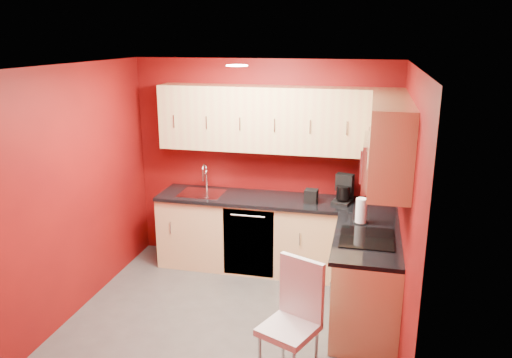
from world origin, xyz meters
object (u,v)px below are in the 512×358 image
at_px(dining_chair, 289,323).
at_px(napkin_holder, 311,196).
at_px(microwave, 385,162).
at_px(coffee_maker, 343,189).
at_px(sink, 202,190).
at_px(paper_towel, 361,211).

bearing_deg(dining_chair, napkin_holder, 115.70).
bearing_deg(microwave, coffee_maker, 112.13).
bearing_deg(napkin_holder, sink, 177.16).
xyz_separation_m(coffee_maker, dining_chair, (-0.29, -1.95, -0.57)).
distance_m(microwave, dining_chair, 1.65).
relative_size(sink, paper_towel, 1.99).
distance_m(sink, coffee_maker, 1.69).
bearing_deg(dining_chair, coffee_maker, 105.43).
xyz_separation_m(coffee_maker, paper_towel, (0.22, -0.60, -0.03)).
bearing_deg(sink, microwave, -25.60).
relative_size(coffee_maker, napkin_holder, 2.12).
distance_m(sink, paper_towel, 2.00).
distance_m(sink, dining_chair, 2.44).
relative_size(coffee_maker, paper_towel, 1.25).
height_order(microwave, paper_towel, microwave).
height_order(microwave, dining_chair, microwave).
relative_size(coffee_maker, dining_chair, 0.32).
bearing_deg(paper_towel, sink, 162.62).
bearing_deg(dining_chair, microwave, 77.51).
distance_m(sink, napkin_holder, 1.34).
relative_size(microwave, dining_chair, 0.75).
bearing_deg(coffee_maker, paper_towel, -55.15).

